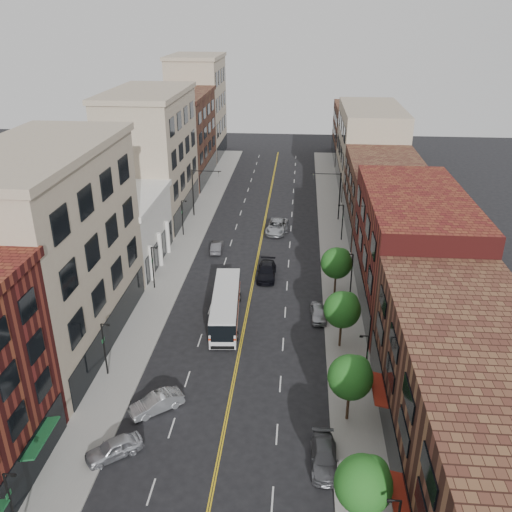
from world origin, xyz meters
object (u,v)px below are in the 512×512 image
(car_lane_a, at_px, (267,271))
(car_angle_b, at_px, (156,403))
(city_bus, at_px, (226,304))
(car_angle_a, at_px, (114,448))
(car_lane_behind, at_px, (217,247))
(car_lane_c, at_px, (283,225))
(car_parked_mid, at_px, (324,457))
(car_parked_far, at_px, (318,313))
(car_lane_b, at_px, (277,226))

(car_lane_a, bearing_deg, car_angle_b, -106.36)
(city_bus, xyz_separation_m, car_angle_a, (-5.40, -19.19, -1.05))
(car_lane_behind, bearing_deg, car_lane_c, -136.95)
(car_angle_b, height_order, car_parked_mid, car_angle_b)
(car_lane_a, bearing_deg, car_parked_far, -56.70)
(car_parked_mid, distance_m, car_lane_b, 43.56)
(car_parked_far, xyz_separation_m, car_lane_c, (-4.50, 24.71, -0.03))
(car_parked_far, bearing_deg, car_parked_mid, -94.03)
(car_angle_b, distance_m, car_lane_a, 25.13)
(car_angle_a, distance_m, car_lane_c, 45.98)
(city_bus, xyz_separation_m, car_angle_b, (-3.60, -14.20, -1.03))
(car_lane_behind, bearing_deg, car_lane_a, 131.97)
(car_angle_a, xyz_separation_m, car_parked_mid, (14.80, 0.42, -0.03))
(car_lane_behind, height_order, car_lane_c, car_lane_behind)
(car_lane_behind, height_order, car_lane_a, car_lane_a)
(car_parked_mid, bearing_deg, car_parked_far, 88.69)
(city_bus, relative_size, car_angle_a, 2.91)
(car_parked_mid, bearing_deg, car_lane_b, 95.81)
(car_angle_b, xyz_separation_m, car_lane_a, (7.10, 24.11, 0.06))
(car_parked_far, bearing_deg, car_angle_a, -130.40)
(car_parked_mid, bearing_deg, city_bus, 115.29)
(car_angle_a, bearing_deg, car_parked_far, 106.74)
(car_parked_mid, xyz_separation_m, car_lane_c, (-4.50, 44.39, -0.02))
(car_parked_far, bearing_deg, car_lane_c, 96.29)
(car_parked_mid, bearing_deg, car_lane_behind, 108.55)
(car_angle_a, relative_size, car_parked_mid, 0.89)
(car_angle_a, xyz_separation_m, car_angle_b, (1.80, 4.99, 0.02))
(city_bus, bearing_deg, car_angle_a, -110.15)
(car_angle_b, bearing_deg, car_lane_b, 130.46)
(car_angle_a, bearing_deg, car_angle_b, 123.28)
(car_parked_far, distance_m, car_lane_a, 10.76)
(car_lane_a, bearing_deg, city_bus, -109.40)
(car_lane_behind, distance_m, car_lane_c, 12.07)
(city_bus, xyz_separation_m, car_lane_behind, (-3.50, 16.95, -1.09))
(car_angle_b, height_order, car_lane_c, car_angle_b)
(car_lane_a, bearing_deg, car_lane_c, 84.96)
(city_bus, distance_m, car_lane_a, 10.55)
(car_angle_b, bearing_deg, car_lane_c, 129.54)
(city_bus, distance_m, car_parked_mid, 21.02)
(car_parked_mid, xyz_separation_m, car_parked_far, (0.00, 19.68, 0.01))
(car_parked_mid, height_order, car_lane_behind, car_parked_mid)
(car_parked_mid, height_order, car_lane_b, car_lane_b)
(car_angle_b, bearing_deg, car_parked_mid, 32.22)
(car_angle_b, xyz_separation_m, car_parked_mid, (13.00, -4.57, -0.05))
(car_lane_c, bearing_deg, car_parked_mid, -88.44)
(car_lane_a, relative_size, car_lane_c, 1.41)
(car_angle_b, bearing_deg, city_bus, 127.36)
(car_lane_behind, bearing_deg, car_parked_mid, 106.99)
(city_bus, relative_size, car_lane_a, 2.23)
(car_parked_mid, distance_m, car_parked_far, 19.68)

